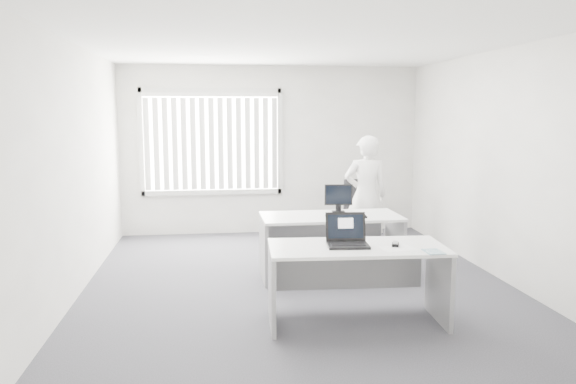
{
  "coord_description": "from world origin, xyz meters",
  "views": [
    {
      "loc": [
        -0.98,
        -6.41,
        2.04
      ],
      "look_at": [
        -0.1,
        0.15,
        1.09
      ],
      "focal_mm": 35.0,
      "sensor_mm": 36.0,
      "label": 1
    }
  ],
  "objects": [
    {
      "name": "ground",
      "position": [
        0.0,
        0.0,
        0.0
      ],
      "size": [
        6.0,
        6.0,
        0.0
      ],
      "primitive_type": "plane",
      "color": "#55545C",
      "rests_on": "ground"
    },
    {
      "name": "wall_back",
      "position": [
        0.0,
        3.0,
        1.4
      ],
      "size": [
        5.0,
        0.02,
        2.8
      ],
      "primitive_type": "cube",
      "color": "white",
      "rests_on": "ground"
    },
    {
      "name": "wall_front",
      "position": [
        0.0,
        -3.0,
        1.4
      ],
      "size": [
        5.0,
        0.02,
        2.8
      ],
      "primitive_type": "cube",
      "color": "white",
      "rests_on": "ground"
    },
    {
      "name": "wall_left",
      "position": [
        -2.5,
        0.0,
        1.4
      ],
      "size": [
        0.02,
        6.0,
        2.8
      ],
      "primitive_type": "cube",
      "color": "white",
      "rests_on": "ground"
    },
    {
      "name": "wall_right",
      "position": [
        2.5,
        0.0,
        1.4
      ],
      "size": [
        0.02,
        6.0,
        2.8
      ],
      "primitive_type": "cube",
      "color": "white",
      "rests_on": "ground"
    },
    {
      "name": "ceiling",
      "position": [
        0.0,
        0.0,
        2.8
      ],
      "size": [
        5.0,
        6.0,
        0.02
      ],
      "primitive_type": "cube",
      "color": "white",
      "rests_on": "wall_back"
    },
    {
      "name": "window",
      "position": [
        -1.0,
        2.96,
        1.55
      ],
      "size": [
        2.32,
        0.06,
        1.76
      ],
      "primitive_type": "cube",
      "color": "beige",
      "rests_on": "wall_back"
    },
    {
      "name": "blinds",
      "position": [
        -1.0,
        2.9,
        1.52
      ],
      "size": [
        2.2,
        0.1,
        1.5
      ],
      "primitive_type": null,
      "color": "white",
      "rests_on": "wall_back"
    },
    {
      "name": "desk_near",
      "position": [
        0.37,
        -1.3,
        0.55
      ],
      "size": [
        1.72,
        0.88,
        0.77
      ],
      "rotation": [
        0.0,
        0.0,
        -0.05
      ],
      "color": "white",
      "rests_on": "ground"
    },
    {
      "name": "desk_far",
      "position": [
        0.44,
        0.25,
        0.56
      ],
      "size": [
        1.71,
        0.81,
        0.78
      ],
      "rotation": [
        0.0,
        0.0,
        0.01
      ],
      "color": "white",
      "rests_on": "ground"
    },
    {
      "name": "office_chair",
      "position": [
        1.31,
        2.13,
        0.3
      ],
      "size": [
        0.63,
        0.63,
        0.97
      ],
      "rotation": [
        0.0,
        0.0,
        0.15
      ],
      "color": "black",
      "rests_on": "ground"
    },
    {
      "name": "person",
      "position": [
        1.18,
        1.32,
        0.86
      ],
      "size": [
        0.65,
        0.44,
        1.71
      ],
      "primitive_type": "imported",
      "rotation": [
        0.0,
        0.0,
        3.09
      ],
      "color": "white",
      "rests_on": "ground"
    },
    {
      "name": "laptop",
      "position": [
        0.28,
        -1.32,
        0.92
      ],
      "size": [
        0.42,
        0.38,
        0.3
      ],
      "primitive_type": null,
      "rotation": [
        0.0,
        0.0,
        -0.08
      ],
      "color": "black",
      "rests_on": "desk_near"
    },
    {
      "name": "paper_sheet",
      "position": [
        0.72,
        -1.45,
        0.77
      ],
      "size": [
        0.36,
        0.29,
        0.0
      ],
      "primitive_type": "cube",
      "rotation": [
        0.0,
        0.0,
        0.22
      ],
      "color": "white",
      "rests_on": "desk_near"
    },
    {
      "name": "mouse",
      "position": [
        0.73,
        -1.37,
        0.79
      ],
      "size": [
        0.1,
        0.12,
        0.04
      ],
      "primitive_type": null,
      "rotation": [
        0.0,
        0.0,
        -0.37
      ],
      "color": "#ACACAF",
      "rests_on": "paper_sheet"
    },
    {
      "name": "booklet",
      "position": [
        1.0,
        -1.64,
        0.77
      ],
      "size": [
        0.16,
        0.22,
        0.01
      ],
      "primitive_type": "cube",
      "rotation": [
        0.0,
        0.0,
        0.04
      ],
      "color": "white",
      "rests_on": "desk_near"
    },
    {
      "name": "keyboard",
      "position": [
        0.6,
        0.1,
        0.79
      ],
      "size": [
        0.5,
        0.2,
        0.02
      ],
      "primitive_type": "cube",
      "rotation": [
        0.0,
        0.0,
        -0.08
      ],
      "color": "black",
      "rests_on": "desk_far"
    },
    {
      "name": "monitor",
      "position": [
        0.59,
        0.47,
        0.95
      ],
      "size": [
        0.36,
        0.15,
        0.35
      ],
      "primitive_type": null,
      "rotation": [
        0.0,
        0.0,
        -0.12
      ],
      "color": "black",
      "rests_on": "desk_far"
    }
  ]
}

